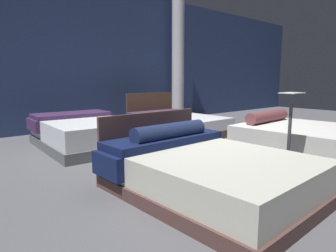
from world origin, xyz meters
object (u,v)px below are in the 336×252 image
(bed_2, at_px, (84,133))
(bed_1, at_px, (311,143))
(bed_0, at_px, (205,170))
(support_pillar, at_px, (178,61))
(price_sign, at_px, (289,146))
(bed_3, at_px, (176,124))

(bed_2, bearing_deg, bed_1, -50.49)
(bed_0, distance_m, support_pillar, 5.87)
(bed_0, xyz_separation_m, price_sign, (1.08, -0.36, 0.17))
(bed_0, bearing_deg, bed_3, 51.28)
(bed_2, bearing_deg, bed_3, 2.60)
(bed_1, relative_size, bed_3, 1.00)
(price_sign, bearing_deg, support_pillar, 62.16)
(bed_0, relative_size, bed_2, 1.02)
(bed_0, xyz_separation_m, support_pillar, (3.59, 4.39, 1.51))
(bed_1, distance_m, price_sign, 1.17)
(bed_0, xyz_separation_m, bed_2, (-0.05, 2.89, 0.02))
(bed_0, xyz_separation_m, bed_3, (2.18, 2.89, -0.03))
(bed_2, relative_size, bed_3, 0.98)
(price_sign, height_order, support_pillar, support_pillar)
(price_sign, bearing_deg, bed_2, 109.22)
(bed_2, relative_size, price_sign, 1.98)
(bed_2, distance_m, bed_3, 2.23)
(price_sign, xyz_separation_m, support_pillar, (2.51, 4.75, 1.34))
(price_sign, bearing_deg, bed_3, 71.35)
(support_pillar, bearing_deg, bed_1, -106.89)
(bed_2, height_order, support_pillar, support_pillar)
(bed_3, xyz_separation_m, price_sign, (-1.10, -3.25, 0.20))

